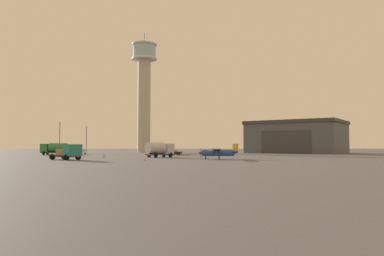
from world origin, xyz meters
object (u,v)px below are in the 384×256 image
airplane_blue (218,152)px  light_post_east (86,137)px  truck_fuel_tanker_green (55,148)px  truck_box_orange (166,148)px  traffic_cone_near_left (104,156)px  truck_fuel_tanker_silver (159,149)px  car_white (79,152)px  traffic_cone_near_right (145,158)px  car_black (173,152)px  truck_flatbed_teal (68,152)px  light_post_west (60,135)px  control_tower (144,86)px

airplane_blue → light_post_east: (-35.80, 54.48, 3.96)m
truck_fuel_tanker_green → truck_box_orange: 28.79m
truck_fuel_tanker_green → traffic_cone_near_left: (15.52, -17.64, -1.36)m
truck_fuel_tanker_green → traffic_cone_near_left: size_ratio=9.73×
airplane_blue → truck_fuel_tanker_silver: truck_fuel_tanker_silver is taller
truck_box_orange → car_white: size_ratio=1.45×
car_white → traffic_cone_near_left: bearing=147.3°
truck_box_orange → light_post_east: size_ratio=0.74×
truck_fuel_tanker_green → car_white: bearing=-108.7°
traffic_cone_near_right → truck_fuel_tanker_silver: bearing=83.2°
light_post_east → car_black: bearing=-45.1°
car_black → traffic_cone_near_left: (-13.78, -15.80, -0.41)m
car_black → truck_fuel_tanker_silver: bearing=-81.9°
truck_box_orange → airplane_blue: bearing=41.1°
truck_box_orange → truck_flatbed_teal: truck_box_orange is taller
car_black → truck_fuel_tanker_green: bearing=-166.1°
car_white → light_post_west: (-9.12, 12.09, 4.94)m
traffic_cone_near_right → control_tower: bearing=95.0°
truck_fuel_tanker_silver → truck_flatbed_teal: 18.79m
truck_fuel_tanker_green → light_post_west: bearing=-70.0°
airplane_blue → light_post_west: (-42.51, 49.04, 4.43)m
control_tower → truck_fuel_tanker_green: bearing=-117.2°
airplane_blue → traffic_cone_near_left: 24.29m
light_post_east → traffic_cone_near_left: (14.05, -43.72, -4.89)m
truck_flatbed_teal → car_black: 33.40m
light_post_east → traffic_cone_near_right: light_post_east is taller
airplane_blue → car_white: airplane_blue is taller
truck_box_orange → light_post_west: size_ratio=0.68×
truck_flatbed_teal → truck_fuel_tanker_green: bearing=153.4°
airplane_blue → truck_box_orange: size_ratio=1.40×
truck_box_orange → light_post_west: light_post_west is taller
traffic_cone_near_left → traffic_cone_near_right: bearing=-57.8°
car_black → light_post_east: (-27.82, 27.92, 4.47)m
truck_fuel_tanker_green → light_post_east: size_ratio=0.74×
truck_fuel_tanker_green → truck_flatbed_teal: bearing=117.6°
car_white → traffic_cone_near_right: size_ratio=7.06×
truck_box_orange → traffic_cone_near_right: size_ratio=10.22×
airplane_blue → truck_fuel_tanker_green: bearing=-31.3°
truck_fuel_tanker_green → truck_fuel_tanker_silver: bearing=151.0°
car_white → light_post_east: (-2.41, 17.53, 4.47)m
truck_flatbed_teal → traffic_cone_near_right: bearing=32.7°
car_black → truck_box_orange: bearing=117.7°
car_black → light_post_east: bearing=152.4°
control_tower → car_white: bearing=-118.1°
control_tower → truck_box_orange: 36.15m
truck_box_orange → traffic_cone_near_right: (-2.43, -41.63, -1.32)m
car_black → car_white: bearing=175.2°
truck_fuel_tanker_silver → light_post_west: size_ratio=0.61×
truck_fuel_tanker_silver → truck_flatbed_teal: truck_fuel_tanker_silver is taller
control_tower → truck_flatbed_teal: (-6.66, -67.22, -22.19)m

